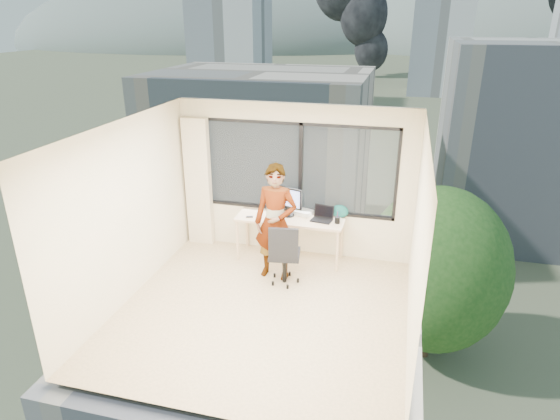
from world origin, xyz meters
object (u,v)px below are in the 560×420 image
(person, at_px, (276,222))
(game_console, at_px, (304,212))
(desk, at_px, (290,238))
(laptop, at_px, (322,215))
(chair, at_px, (285,252))
(monitor, at_px, (289,202))
(handbag, at_px, (340,211))

(person, bearing_deg, game_console, 76.58)
(person, bearing_deg, desk, 86.98)
(desk, relative_size, laptop, 5.08)
(chair, height_order, laptop, chair)
(chair, xyz_separation_m, laptop, (0.42, 0.82, 0.34))
(chair, xyz_separation_m, monitor, (-0.16, 0.90, 0.49))
(laptop, bearing_deg, handbag, 47.12)
(game_console, height_order, handbag, handbag)
(desk, xyz_separation_m, person, (-0.07, -0.64, 0.55))
(person, bearing_deg, monitor, 91.38)
(chair, bearing_deg, laptop, 53.89)
(monitor, xyz_separation_m, game_console, (0.23, 0.12, -0.22))
(person, bearing_deg, laptop, 50.79)
(desk, relative_size, person, 0.97)
(person, height_order, laptop, person)
(laptop, xyz_separation_m, handbag, (0.27, 0.21, 0.00))
(chair, bearing_deg, desk, 88.93)
(chair, distance_m, game_console, 1.06)
(monitor, height_order, laptop, monitor)
(desk, xyz_separation_m, monitor, (-0.05, 0.09, 0.63))
(chair, bearing_deg, handbag, 47.34)
(monitor, distance_m, laptop, 0.60)
(game_console, xyz_separation_m, laptop, (0.35, -0.20, 0.07))
(monitor, relative_size, game_console, 1.80)
(monitor, bearing_deg, laptop, 12.19)
(person, relative_size, laptop, 5.23)
(person, height_order, monitor, person)
(laptop, bearing_deg, chair, -108.25)
(handbag, bearing_deg, game_console, 172.62)
(laptop, bearing_deg, game_console, 159.12)
(chair, xyz_separation_m, handbag, (0.69, 1.03, 0.34))
(desk, xyz_separation_m, laptop, (0.53, 0.01, 0.48))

